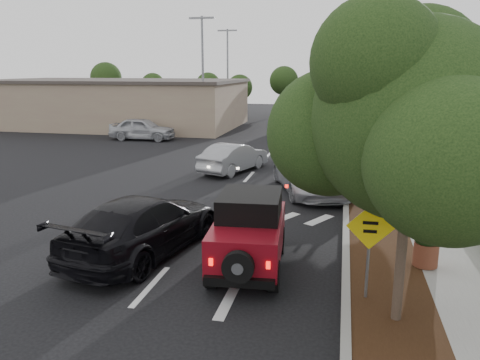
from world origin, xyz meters
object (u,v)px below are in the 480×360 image
(red_jeep, at_px, (250,230))
(speed_hump_sign, at_px, (369,239))
(silver_suv_ahead, at_px, (313,174))
(black_suv_oncoming, at_px, (144,225))

(red_jeep, height_order, speed_hump_sign, speed_hump_sign)
(silver_suv_ahead, bearing_deg, speed_hump_sign, -97.30)
(red_jeep, bearing_deg, silver_suv_ahead, 77.67)
(red_jeep, distance_m, speed_hump_sign, 3.29)
(red_jeep, height_order, silver_suv_ahead, red_jeep)
(silver_suv_ahead, distance_m, black_suv_oncoming, 8.88)
(speed_hump_sign, bearing_deg, black_suv_oncoming, 163.98)
(black_suv_oncoming, bearing_deg, speed_hump_sign, 175.78)
(black_suv_oncoming, xyz_separation_m, speed_hump_sign, (6.03, -1.65, 0.68))
(silver_suv_ahead, xyz_separation_m, black_suv_oncoming, (-4.20, -7.82, 0.05))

